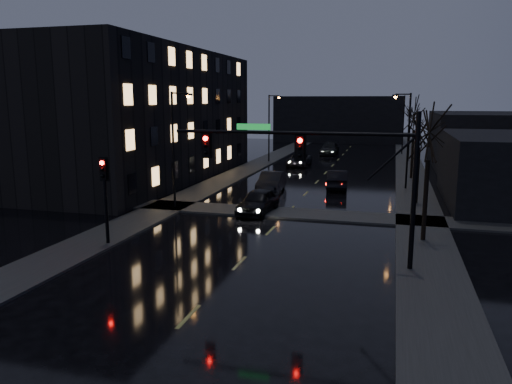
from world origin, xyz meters
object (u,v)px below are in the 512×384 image
Objects in this scene: oncoming_car_b at (271,182)px; oncoming_car_c at (299,160)px; oncoming_car_d at (330,149)px; lead_car at (337,179)px; oncoming_car_a at (258,201)px.

oncoming_car_c is (-0.81, 16.50, -0.11)m from oncoming_car_b.
oncoming_car_b is 29.53m from oncoming_car_d.
lead_car is at bearing -81.90° from oncoming_car_d.
oncoming_car_c is 1.06× the size of lead_car.
oncoming_car_a is 0.92× the size of oncoming_car_c.
lead_car is at bearing 28.59° from oncoming_car_b.
oncoming_car_a is 0.94× the size of oncoming_car_b.
oncoming_car_c is at bearing -71.88° from lead_car.
oncoming_car_a is 24.29m from oncoming_car_c.
oncoming_car_d is at bearing 81.51° from oncoming_car_c.
oncoming_car_a is 7.78m from oncoming_car_b.
oncoming_car_a reaches higher than lead_car.
oncoming_car_b is 5.88m from lead_car.
oncoming_car_c is 0.91× the size of oncoming_car_d.
lead_car is at bearing -66.89° from oncoming_car_c.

